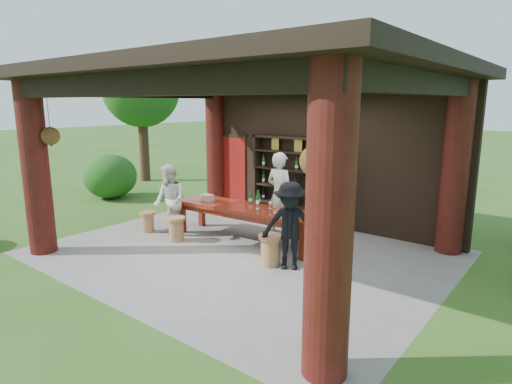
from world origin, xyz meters
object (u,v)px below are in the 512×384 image
Objects in this scene: wine_shelf at (296,180)px; guest_woman at (170,201)px; tasting_table at (246,212)px; stool_near_left at (176,228)px; stool_near_right at (270,249)px; host at (280,194)px; stool_far_left at (148,221)px; guest_man at (290,226)px; napkin_basket at (207,198)px.

wine_shelf is 3.07m from guest_woman.
tasting_table reaches higher than stool_near_left.
host reaches higher than stool_near_right.
stool_near_right is 0.31× the size of host.
guest_woman reaches higher than stool_near_left.
tasting_table is at bearing 38.64° from stool_near_left.
guest_woman reaches higher than tasting_table.
stool_far_left is 3.08m from host.
stool_near_left is at bearing -177.44° from stool_near_right.
host is at bearing 100.94° from guest_man.
tasting_table is at bearing 68.94° from host.
stool_near_left is 0.28× the size of host.
stool_near_right is 0.36× the size of guest_woman.
guest_man is at bearing 4.03° from stool_near_left.
stool_near_left is at bearing 154.68° from guest_man.
host reaches higher than napkin_basket.
host is at bearing 65.74° from tasting_table.
guest_man is at bearing 16.71° from guest_woman.
tasting_table is 1.52m from stool_near_right.
stool_near_left is 2.81m from guest_man.
tasting_table is 2.12× the size of guest_woman.
tasting_table is 0.88m from host.
stool_near_right is (1.19, -2.67, -0.76)m from wine_shelf.
guest_woman is at bearing 157.24° from stool_near_left.
stool_near_left is 1.02m from stool_far_left.
stool_near_left is 2.01× the size of napkin_basket.
wine_shelf is 1.14m from host.
wine_shelf is at bearing 61.66° from napkin_basket.
guest_woman is (0.67, 0.10, 0.55)m from stool_far_left.
guest_man is at bearing 13.64° from stool_near_right.
stool_near_left reaches higher than stool_far_left.
stool_near_left is 0.33× the size of guest_woman.
host is 1.19× the size of guest_man.
guest_woman reaches higher than stool_far_left.
guest_woman is (-0.35, 0.15, 0.52)m from stool_near_left.
guest_man is (1.26, -1.49, -0.15)m from host.
napkin_basket is (0.51, 0.66, 0.03)m from guest_woman.
stool_far_left is at bearing -178.99° from stool_near_right.
tasting_table is at bearing 146.52° from stool_near_right.
guest_man is at bearing -59.12° from wine_shelf.
tasting_table is at bearing 6.88° from napkin_basket.
tasting_table is (-0.06, -1.85, -0.43)m from wine_shelf.
guest_man reaches higher than stool_near_right.
host is at bearing 32.98° from stool_far_left.
stool_near_left is at bearing -6.91° from guest_woman.
napkin_basket is at bearing 137.45° from guest_man.
stool_near_right is at bearing -66.07° from wine_shelf.
wine_shelf is 3.62m from stool_far_left.
napkin_basket is (-1.01, -0.12, 0.19)m from tasting_table.
wine_shelf is 3.02m from stool_near_right.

